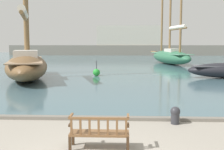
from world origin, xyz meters
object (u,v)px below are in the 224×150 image
Objects in this scene: sailboat_outer_starboard at (170,55)px; channel_buoy at (96,72)px; mooring_bollard at (175,115)px; sailboat_nearest_port at (27,63)px; park_bench at (99,132)px.

sailboat_outer_starboard reaches higher than channel_buoy.
mooring_bollard is (-4.52, -28.85, -1.02)m from sailboat_outer_starboard.
sailboat_nearest_port is 22.05× the size of mooring_bollard.
sailboat_outer_starboard is 29.22m from mooring_bollard.
park_bench is at bearing -64.09° from sailboat_nearest_port.
channel_buoy is at bearing 95.85° from park_bench.
channel_buoy is at bearing -120.41° from sailboat_outer_starboard.
park_bench is at bearing -102.58° from sailboat_outer_starboard.
sailboat_nearest_port reaches higher than channel_buoy.
channel_buoy is at bearing 23.21° from sailboat_nearest_port.
sailboat_nearest_port is 10.43× the size of channel_buoy.
sailboat_outer_starboard is 22.02m from sailboat_nearest_port.
channel_buoy is (-8.69, -14.80, -0.96)m from sailboat_outer_starboard.
sailboat_nearest_port is (-6.94, 14.28, 0.86)m from park_bench.
sailboat_nearest_port is at bearing 128.57° from mooring_bollard.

